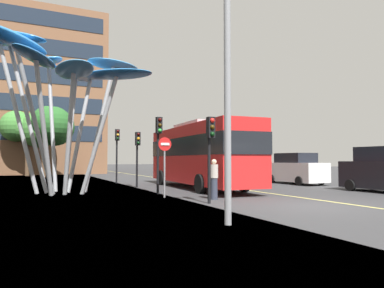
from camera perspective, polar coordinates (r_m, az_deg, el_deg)
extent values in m
cube|color=#38383A|center=(13.79, 18.46, -9.51)|extent=(120.00, 240.00, 0.10)
cube|color=#E0D666|center=(14.97, 23.20, -8.69)|extent=(0.16, 144.00, 0.01)
cube|color=red|center=(21.15, 1.13, -1.68)|extent=(3.07, 11.30, 3.23)
cube|color=black|center=(21.16, 1.13, -0.45)|extent=(3.10, 11.42, 1.03)
cube|color=yellow|center=(26.39, -3.51, 1.02)|extent=(1.35, 0.18, 0.36)
cube|color=#B2B2B7|center=(21.24, 1.13, 3.01)|extent=(2.05, 4.01, 0.24)
cylinder|color=black|center=(24.85, 0.66, -5.23)|extent=(0.33, 0.97, 0.96)
cylinder|color=black|center=(24.03, -4.78, -5.31)|extent=(0.33, 0.97, 0.96)
cylinder|color=black|center=(18.96, 8.20, -6.05)|extent=(0.33, 0.97, 0.96)
cylinder|color=black|center=(17.87, 1.32, -6.29)|extent=(0.33, 0.97, 0.96)
cylinder|color=#9EA0A5|center=(19.72, -14.40, 2.65)|extent=(1.70, 0.49, 6.85)
ellipsoid|color=#4CA3E5|center=(20.56, -12.30, 12.05)|extent=(3.07, 1.95, 0.57)
cylinder|color=#9EA0A5|center=(19.94, -17.27, 1.79)|extent=(1.47, 1.18, 6.28)
ellipsoid|color=#4299E0|center=(20.92, -15.67, 10.20)|extent=(3.24, 2.99, 0.78)
cylinder|color=#9EA0A5|center=(20.43, -18.58, 2.04)|extent=(0.90, 1.69, 6.51)
ellipsoid|color=#2D7FD1|center=(21.66, -17.81, 10.44)|extent=(3.15, 4.52, 0.50)
cylinder|color=#9EA0A5|center=(21.07, -21.23, 3.06)|extent=(0.58, 2.21, 7.34)
ellipsoid|color=#4299E0|center=(22.66, -21.69, 12.05)|extent=(1.91, 3.41, 0.84)
cylinder|color=#9EA0A5|center=(19.92, -24.62, 4.38)|extent=(2.18, 1.23, 8.00)
ellipsoid|color=#2D7FD1|center=(21.25, -27.10, 14.97)|extent=(4.32, 3.20, 0.96)
cylinder|color=#9EA0A5|center=(19.51, -25.75, 3.72)|extent=(2.03, 0.61, 7.44)
cylinder|color=#9EA0A5|center=(18.07, -23.56, 3.35)|extent=(2.04, 1.69, 6.94)
ellipsoid|color=#2D7FD1|center=(18.06, -26.22, 14.55)|extent=(3.49, 3.15, 0.94)
cylinder|color=#9EA0A5|center=(17.19, -22.33, 2.06)|extent=(1.07, 1.93, 6.01)
ellipsoid|color=#2D7FD1|center=(16.85, -23.44, 12.45)|extent=(2.49, 3.55, 0.43)
cylinder|color=#9EA0A5|center=(17.69, -18.81, 1.50)|extent=(0.41, 1.51, 5.76)
ellipsoid|color=#4CA3E5|center=(17.49, -18.14, 11.01)|extent=(2.00, 3.72, 0.55)
cylinder|color=#9EA0A5|center=(17.78, -14.42, 1.39)|extent=(1.62, 1.59, 5.75)
ellipsoid|color=#2D7FD1|center=(17.70, -11.75, 10.70)|extent=(3.63, 3.59, 0.46)
cylinder|color=black|center=(13.83, 2.71, -2.57)|extent=(0.12, 0.12, 3.29)
cube|color=black|center=(13.76, 2.97, 2.62)|extent=(0.28, 0.24, 0.80)
sphere|color=red|center=(13.67, 3.22, 3.75)|extent=(0.18, 0.18, 0.18)
sphere|color=#3A2707|center=(13.65, 3.22, 2.67)|extent=(0.18, 0.18, 0.18)
sphere|color=black|center=(13.63, 3.22, 1.58)|extent=(0.18, 0.18, 0.18)
cylinder|color=black|center=(17.70, -5.40, -1.83)|extent=(0.12, 0.12, 3.74)
cube|color=black|center=(17.64, -5.23, 2.95)|extent=(0.28, 0.24, 0.80)
sphere|color=#390706|center=(17.55, -5.09, 3.83)|extent=(0.18, 0.18, 0.18)
sphere|color=#3A2707|center=(17.52, -5.09, 2.99)|extent=(0.18, 0.18, 0.18)
sphere|color=green|center=(17.50, -5.10, 2.14)|extent=(0.18, 0.18, 0.18)
cylinder|color=black|center=(22.00, -8.67, -2.47)|extent=(0.12, 0.12, 3.32)
cube|color=black|center=(21.90, -8.55, 0.83)|extent=(0.28, 0.24, 0.80)
sphere|color=#390706|center=(21.80, -8.45, 1.53)|extent=(0.18, 0.18, 0.18)
sphere|color=orange|center=(21.78, -8.46, 0.85)|extent=(0.18, 0.18, 0.18)
sphere|color=black|center=(21.77, -8.46, 0.17)|extent=(0.18, 0.18, 0.18)
cylinder|color=black|center=(26.11, -11.80, -1.91)|extent=(0.12, 0.12, 3.81)
cube|color=black|center=(26.03, -11.70, 1.41)|extent=(0.28, 0.24, 0.80)
sphere|color=#390706|center=(25.92, -11.63, 2.00)|extent=(0.18, 0.18, 0.18)
sphere|color=orange|center=(25.90, -11.63, 1.43)|extent=(0.18, 0.18, 0.18)
sphere|color=black|center=(25.89, -11.64, 0.85)|extent=(0.18, 0.18, 0.18)
cube|color=black|center=(20.92, 27.94, -4.36)|extent=(1.72, 4.23, 1.40)
cube|color=black|center=(20.90, 27.88, -1.40)|extent=(1.58, 2.33, 0.76)
cylinder|color=black|center=(22.43, 26.63, -5.72)|extent=(0.20, 0.60, 0.60)
cylinder|color=black|center=(21.12, 23.70, -5.99)|extent=(0.20, 0.60, 0.60)
cube|color=silver|center=(25.90, 16.02, -4.27)|extent=(1.86, 4.56, 1.28)
cube|color=black|center=(25.89, 15.99, -2.12)|extent=(1.71, 2.51, 0.66)
cylinder|color=black|center=(27.60, 15.58, -5.24)|extent=(0.20, 0.60, 0.60)
cylinder|color=black|center=(26.44, 12.49, -5.39)|extent=(0.20, 0.60, 0.60)
cylinder|color=black|center=(25.51, 19.70, -5.41)|extent=(0.20, 0.60, 0.60)
cylinder|color=black|center=(24.25, 16.54, -5.62)|extent=(0.20, 0.60, 0.60)
cylinder|color=gray|center=(9.69, 5.60, 12.69)|extent=(0.18, 0.18, 8.40)
cylinder|color=brown|center=(36.87, -22.35, -2.79)|extent=(0.40, 0.40, 2.71)
sphere|color=#286028|center=(36.36, -21.02, 2.91)|extent=(3.38, 3.38, 3.38)
sphere|color=#286028|center=(37.29, -20.83, 2.55)|extent=(3.69, 3.69, 3.69)
sphere|color=#286028|center=(36.51, -21.75, 3.27)|extent=(2.99, 2.99, 2.99)
cylinder|color=brown|center=(40.74, -24.54, -2.23)|extent=(0.45, 0.45, 3.39)
sphere|color=#428438|center=(41.29, -25.98, 2.54)|extent=(3.23, 3.23, 3.23)
sphere|color=#428438|center=(40.45, -22.95, 2.14)|extent=(3.79, 3.79, 3.79)
sphere|color=#428438|center=(41.51, -23.59, 2.60)|extent=(2.75, 2.75, 2.75)
sphere|color=#428438|center=(40.66, -24.96, 2.21)|extent=(2.46, 2.46, 2.46)
cylinder|color=#2D3342|center=(15.27, 3.51, -7.06)|extent=(0.29, 0.29, 0.90)
cylinder|color=#B2A89E|center=(15.23, 3.50, -4.30)|extent=(0.34, 0.34, 0.57)
sphere|color=beige|center=(15.23, 3.50, -2.81)|extent=(0.22, 0.22, 0.22)
cylinder|color=gray|center=(16.00, -4.36, -3.70)|extent=(0.08, 0.08, 2.66)
cylinder|color=red|center=(15.98, -4.31, -0.01)|extent=(0.60, 0.03, 0.60)
cube|color=white|center=(15.95, -4.27, -0.01)|extent=(0.40, 0.04, 0.11)
cube|color=brown|center=(51.36, -27.18, 6.68)|extent=(22.08, 15.75, 19.22)
cube|color=#1E2838|center=(42.96, -27.75, 1.77)|extent=(20.76, 0.08, 1.79)
cube|color=#1E2838|center=(43.30, -27.66, 6.00)|extent=(20.76, 0.08, 1.79)
cube|color=#1E2838|center=(43.87, -27.58, 10.15)|extent=(20.76, 0.08, 1.79)
cube|color=#1E2838|center=(44.66, -27.49, 14.16)|extent=(20.76, 0.08, 1.79)
cube|color=#1E2838|center=(45.67, -27.41, 18.02)|extent=(20.76, 0.08, 1.79)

